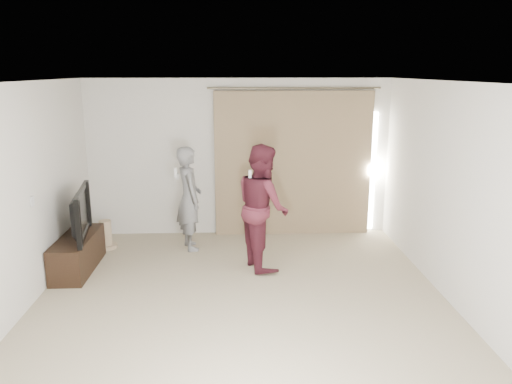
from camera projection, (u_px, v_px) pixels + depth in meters
floor at (242, 305)px, 5.94m from camera, size 5.50×5.50×0.00m
wall_back at (239, 158)px, 8.30m from camera, size 5.00×0.04×2.60m
wall_left at (16, 202)px, 5.53m from camera, size 0.04×5.50×2.60m
ceiling at (240, 82)px, 5.32m from camera, size 5.00×5.50×0.01m
curtain at (294, 164)px, 8.29m from camera, size 2.80×0.11×2.46m
tv_console at (78, 253)px, 6.93m from camera, size 0.44×1.26×0.48m
tv at (74, 213)px, 6.80m from camera, size 0.34×1.18×0.67m
scratching_post at (106, 237)px, 7.81m from camera, size 0.33×0.33×0.45m
person_man at (189, 198)px, 7.66m from camera, size 0.55×0.68×1.61m
person_woman at (263, 206)px, 6.94m from camera, size 0.88×1.00×1.75m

